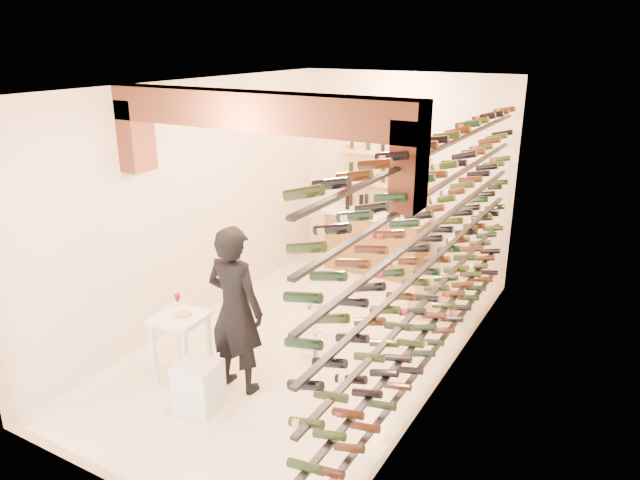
% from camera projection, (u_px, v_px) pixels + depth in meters
% --- Properties ---
extents(ground, '(6.00, 6.00, 0.00)m').
position_uv_depth(ground, '(308.00, 343.00, 7.53)').
color(ground, white).
rests_on(ground, ground).
extents(room_shell, '(3.52, 6.02, 3.21)m').
position_uv_depth(room_shell, '(295.00, 174.00, 6.58)').
color(room_shell, beige).
rests_on(room_shell, ground).
extents(wine_rack, '(0.32, 5.70, 2.56)m').
position_uv_depth(wine_rack, '(430.00, 249.00, 6.31)').
color(wine_rack, black).
rests_on(wine_rack, ground).
extents(back_counter, '(1.70, 0.62, 1.29)m').
position_uv_depth(back_counter, '(375.00, 241.00, 9.67)').
color(back_counter, brown).
rests_on(back_counter, ground).
extents(back_shelving, '(1.40, 0.31, 2.73)m').
position_uv_depth(back_shelving, '(383.00, 200.00, 9.66)').
color(back_shelving, tan).
rests_on(back_shelving, ground).
extents(tasting_table, '(0.58, 0.58, 0.94)m').
position_uv_depth(tasting_table, '(180.00, 327.00, 6.57)').
color(tasting_table, white).
rests_on(tasting_table, ground).
extents(white_stool, '(0.46, 0.46, 0.51)m').
position_uv_depth(white_stool, '(199.00, 386.00, 6.15)').
color(white_stool, white).
rests_on(white_stool, ground).
extents(person, '(0.70, 0.47, 1.88)m').
position_uv_depth(person, '(235.00, 310.00, 6.30)').
color(person, black).
rests_on(person, ground).
extents(chrome_barstool, '(0.36, 0.36, 0.70)m').
position_uv_depth(chrome_barstool, '(315.00, 322.00, 7.20)').
color(chrome_barstool, silver).
rests_on(chrome_barstool, ground).
extents(crate_lower, '(0.65, 0.52, 0.34)m').
position_uv_depth(crate_lower, '(430.00, 304.00, 8.24)').
color(crate_lower, tan).
rests_on(crate_lower, ground).
extents(crate_upper, '(0.54, 0.46, 0.27)m').
position_uv_depth(crate_upper, '(431.00, 283.00, 8.14)').
color(crate_upper, tan).
rests_on(crate_upper, crate_lower).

